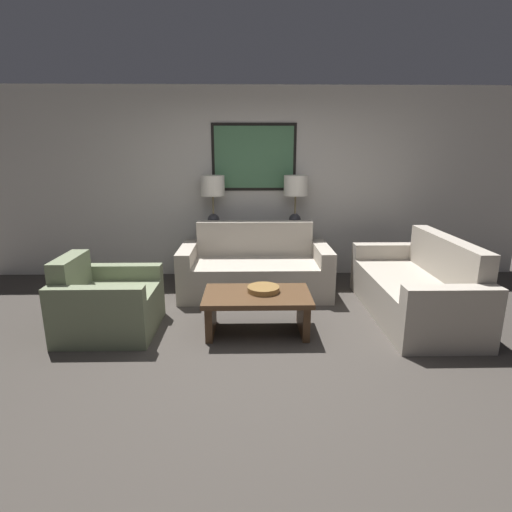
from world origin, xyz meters
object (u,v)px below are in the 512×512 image
Objects in this scene: table_lamp_right at (296,191)px; decorative_bowl at (263,289)px; couch_by_back_wall at (255,270)px; coffee_table at (257,304)px; couch_by_side at (416,290)px; table_lamp_left at (213,191)px; console_table at (254,253)px; armchair_near_back_wall at (107,305)px.

decorative_bowl is (-0.51, -1.75, -0.81)m from table_lamp_right.
table_lamp_right is 0.38× the size of couch_by_back_wall.
decorative_bowl is at bearing -86.71° from couch_by_back_wall.
decorative_bowl is at bearing 40.36° from coffee_table.
couch_by_side is 1.77× the size of coffee_table.
table_lamp_left is at bearing 132.28° from couch_by_back_wall.
couch_by_back_wall is at bearing 90.03° from coffee_table.
decorative_bowl is (0.64, -1.75, -0.81)m from table_lamp_left.
table_lamp_left is at bearing 180.00° from console_table.
table_lamp_left is 2.12m from coffee_table.
table_lamp_left is 2.89m from couch_by_side.
console_table is 1.05m from table_lamp_right.
decorative_bowl reaches higher than coffee_table.
table_lamp_right is at bearing 0.00° from console_table.
console_table reaches higher than coffee_table.
table_lamp_left is 0.38× the size of couch_by_side.
console_table is 2.26m from couch_by_side.
couch_by_side is (2.34, -1.40, -0.96)m from table_lamp_left.
table_lamp_right reaches higher than couch_by_side.
couch_by_side is at bearing -30.93° from table_lamp_left.
decorative_bowl is at bearing -168.42° from couch_by_side.
decorative_bowl is (0.06, 0.05, 0.14)m from coffee_table.
console_table is at bearing 0.00° from table_lamp_left.
table_lamp_left is (-0.57, 0.00, 0.88)m from console_table.
couch_by_side is 3.30m from armchair_near_back_wall.
armchair_near_back_wall is (-1.51, 0.06, -0.02)m from coffee_table.
coffee_table is 1.51m from armchair_near_back_wall.
couch_by_side is 2.08× the size of armchair_near_back_wall.
armchair_near_back_wall reaches higher than decorative_bowl.
couch_by_side is at bearing 11.58° from decorative_bowl.
couch_by_back_wall is 1.88m from armchair_near_back_wall.
couch_by_side is at bearing -49.48° from table_lamp_right.
console_table is 4.89× the size of decorative_bowl.
coffee_table is (-0.57, -1.81, -0.96)m from table_lamp_right.
coffee_table is at bearing -139.64° from decorative_bowl.
table_lamp_left reaches higher than couch_by_side.
coffee_table is (0.00, -1.81, -0.07)m from console_table.
table_lamp_right is 0.68× the size of coffee_table.
couch_by_side is 1.75m from decorative_bowl.
console_table is at bearing 90.00° from couch_by_back_wall.
armchair_near_back_wall is at bearing -143.42° from couch_by_back_wall.
console_table is 2.31m from armchair_near_back_wall.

